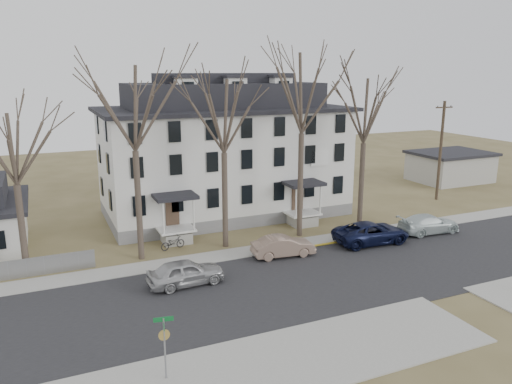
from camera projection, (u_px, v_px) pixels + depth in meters
name	position (u px, v px, depth m)	size (l,w,h in m)	color
ground	(365.00, 287.00, 29.00)	(120.00, 120.00, 0.00)	brown
main_road	(346.00, 274.00, 30.78)	(120.00, 10.00, 0.04)	#27272A
far_sidewalk	(299.00, 244.00, 36.11)	(120.00, 2.00, 0.08)	#A09F97
near_sidewalk_left	(280.00, 364.00, 21.42)	(20.00, 5.00, 0.08)	#A09F97
yellow_curb	(364.00, 239.00, 37.27)	(14.00, 0.25, 0.06)	gold
boarding_house	(224.00, 153.00, 42.90)	(20.80, 12.36, 12.05)	slate
distant_building	(450.00, 166.00, 56.58)	(8.50, 6.50, 3.35)	#A09F97
tree_far_left	(133.00, 102.00, 30.95)	(8.40, 8.40, 13.72)	#473B31
tree_mid_left	(224.00, 111.00, 33.48)	(7.80, 7.80, 12.74)	#473B31
tree_center	(302.00, 87.00, 35.48)	(9.00, 9.00, 14.70)	#473B31
tree_mid_right	(365.00, 106.00, 37.99)	(7.80, 7.80, 12.74)	#473B31
tree_bungalow	(12.00, 144.00, 28.73)	(6.60, 6.60, 10.78)	#473B31
utility_pole_far	(441.00, 150.00, 47.54)	(2.00, 0.28, 9.50)	#3D3023
car_silver	(186.00, 273.00, 29.07)	(1.81, 4.50, 1.53)	#AFAFB0
car_tan	(283.00, 247.00, 33.59)	(1.49, 4.27, 1.41)	gray
car_navy	(371.00, 233.00, 36.16)	(2.59, 5.61, 1.56)	black
car_white	(429.00, 224.00, 38.45)	(2.02, 4.97, 1.44)	silver
bicycle_left	(173.00, 243.00, 34.95)	(0.63, 1.80, 0.94)	black
street_sign	(164.00, 339.00, 19.88)	(0.79, 0.79, 2.80)	gray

